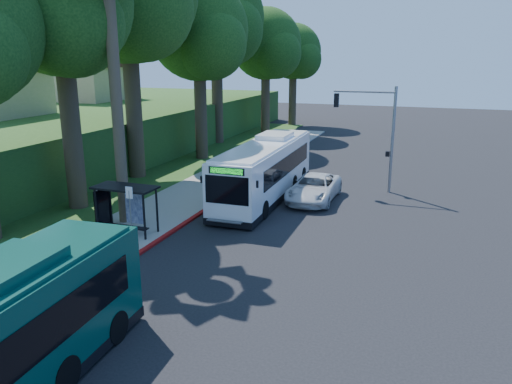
% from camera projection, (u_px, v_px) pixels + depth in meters
% --- Properties ---
extents(ground, '(140.00, 140.00, 0.00)m').
position_uv_depth(ground, '(276.00, 231.00, 26.08)').
color(ground, black).
rests_on(ground, ground).
extents(sidewalk, '(4.50, 70.00, 0.12)m').
position_uv_depth(sidewalk, '(154.00, 216.00, 28.45)').
color(sidewalk, gray).
rests_on(sidewalk, ground).
extents(red_curb, '(0.25, 30.00, 0.13)m').
position_uv_depth(red_curb, '(152.00, 245.00, 24.07)').
color(red_curb, maroon).
rests_on(red_curb, ground).
extents(grass_verge, '(8.00, 70.00, 0.06)m').
position_uv_depth(grass_verge, '(120.00, 186.00, 34.86)').
color(grass_verge, '#234719').
rests_on(grass_verge, ground).
extents(bus_shelter, '(3.20, 1.51, 2.55)m').
position_uv_depth(bus_shelter, '(123.00, 199.00, 25.38)').
color(bus_shelter, black).
rests_on(bus_shelter, ground).
extents(stop_sign_pole, '(0.35, 0.06, 3.17)m').
position_uv_depth(stop_sign_pole, '(130.00, 210.00, 22.76)').
color(stop_sign_pole, gray).
rests_on(stop_sign_pole, ground).
extents(traffic_signal_pole, '(4.10, 0.30, 7.00)m').
position_uv_depth(traffic_signal_pole, '(377.00, 126.00, 32.73)').
color(traffic_signal_pole, gray).
rests_on(traffic_signal_pole, ground).
extents(hillside_backdrop, '(24.00, 60.00, 8.80)m').
position_uv_depth(hillside_backdrop, '(62.00, 125.00, 47.74)').
color(hillside_backdrop, '#234719').
rests_on(hillside_backdrop, ground).
extents(tree_0, '(8.40, 8.00, 15.70)m').
position_uv_depth(tree_0, '(61.00, 11.00, 27.15)').
color(tree_0, '#382B1E').
rests_on(tree_0, ground).
extents(tree_2, '(8.82, 8.40, 15.12)m').
position_uv_depth(tree_2, '(200.00, 36.00, 41.68)').
color(tree_2, '#382B1E').
rests_on(tree_2, ground).
extents(tree_3, '(10.08, 9.60, 17.28)m').
position_uv_depth(tree_3, '(217.00, 23.00, 49.18)').
color(tree_3, '#382B1E').
rests_on(tree_3, ground).
extents(tree_4, '(8.40, 8.00, 14.14)m').
position_uv_depth(tree_4, '(266.00, 47.00, 56.23)').
color(tree_4, '#382B1E').
rests_on(tree_4, ground).
extents(tree_5, '(7.35, 7.00, 12.86)m').
position_uv_depth(tree_5, '(294.00, 54.00, 63.36)').
color(tree_5, '#382B1E').
rests_on(tree_5, ground).
extents(white_bus, '(2.98, 13.02, 3.87)m').
position_uv_depth(white_bus, '(266.00, 169.00, 31.86)').
color(white_bus, white).
rests_on(white_bus, ground).
extents(pickup, '(2.68, 5.78, 1.60)m').
position_uv_depth(pickup, '(314.00, 188.00, 31.46)').
color(pickup, silver).
rests_on(pickup, ground).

